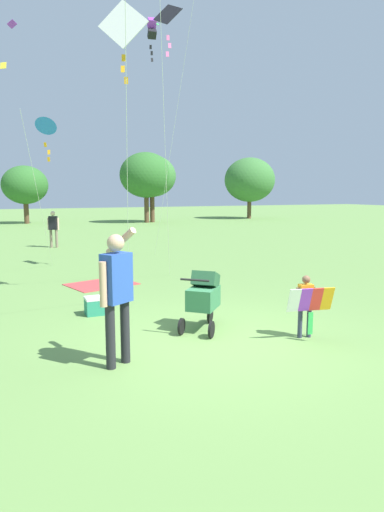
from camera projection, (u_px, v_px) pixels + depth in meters
name	position (u px, v px, depth m)	size (l,w,h in m)	color
ground_plane	(219.00, 342.00, 6.97)	(120.00, 120.00, 0.00)	#668E47
treeline_distant	(115.00, 178.00, 33.86)	(33.52, 6.35, 5.35)	brown
child_with_butterfly_kite	(306.00, 301.00, 7.08)	(0.77, 0.42, 1.03)	#33384C
person_adult_flyer	(116.00, 287.00, 5.90)	(0.57, 0.71, 1.89)	#232328
stroller	(204.00, 295.00, 7.55)	(0.96, 0.99, 1.03)	black
kite_adult_black	(123.00, 31.00, 8.92)	(1.38, 3.91, 6.32)	white
kite_orange_delta	(46.00, 127.00, 13.56)	(1.38, 4.05, 4.65)	blue
kite_green_novelty	(152.00, 30.00, 15.44)	(0.34, 3.93, 8.42)	purple
kite_blue_high	(168.00, 26.00, 11.46)	(1.80, 3.79, 7.36)	black
person_sitting_far	(53.00, 226.00, 18.70)	(0.46, 0.34, 1.56)	#7F705B
picnic_blanket	(102.00, 284.00, 11.30)	(1.59, 1.25, 0.02)	#CC3D3D
cooler_box	(97.00, 305.00, 8.54)	(0.45, 0.33, 0.35)	#288466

